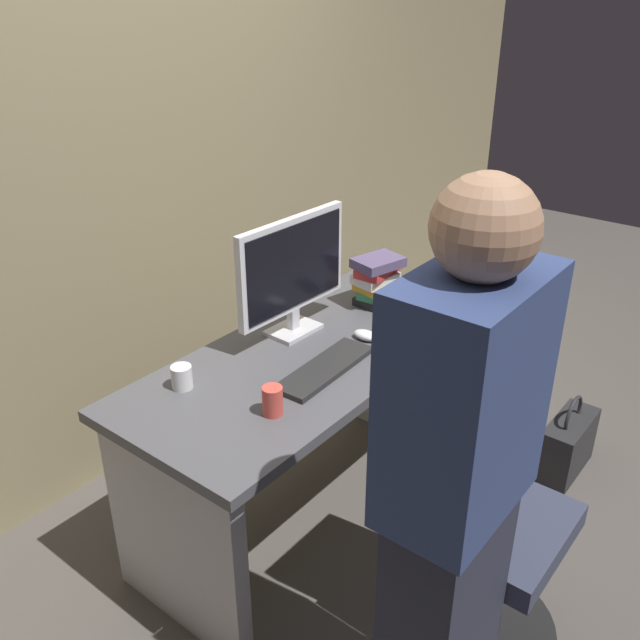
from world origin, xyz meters
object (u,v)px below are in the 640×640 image
(book_stack, at_px, (377,279))
(cell_phone, at_px, (405,320))
(office_chair, at_px, (472,523))
(keyboard, at_px, (325,368))
(cup_near_keyboard, at_px, (273,401))
(mouse, at_px, (366,335))
(person_at_desk, at_px, (454,504))
(desk, at_px, (310,404))
(handbag, at_px, (567,444))
(monitor, at_px, (293,270))
(cup_by_monitor, at_px, (182,377))

(book_stack, relative_size, cell_phone, 1.64)
(office_chair, height_order, book_stack, office_chair)
(keyboard, height_order, cup_near_keyboard, cup_near_keyboard)
(mouse, bearing_deg, person_at_desk, -133.56)
(office_chair, bearing_deg, mouse, 63.58)
(desk, bearing_deg, person_at_desk, -120.46)
(office_chair, distance_m, cell_phone, 0.87)
(keyboard, xyz_separation_m, handbag, (0.95, -0.60, -0.61))
(monitor, bearing_deg, cup_near_keyboard, -146.46)
(office_chair, bearing_deg, person_at_desk, -164.47)
(keyboard, relative_size, mouse, 4.30)
(person_at_desk, bearing_deg, handbag, 5.45)
(person_at_desk, bearing_deg, keyboard, 59.06)
(person_at_desk, bearing_deg, monitor, 59.35)
(office_chair, distance_m, book_stack, 1.09)
(mouse, height_order, handbag, mouse)
(cup_near_keyboard, height_order, book_stack, book_stack)
(book_stack, bearing_deg, office_chair, -127.84)
(desk, height_order, book_stack, book_stack)
(cup_near_keyboard, bearing_deg, person_at_desk, -100.60)
(cup_near_keyboard, bearing_deg, office_chair, -65.63)
(desk, distance_m, cup_by_monitor, 0.55)
(desk, distance_m, keyboard, 0.27)
(office_chair, distance_m, cup_near_keyboard, 0.73)
(office_chair, bearing_deg, book_stack, 52.16)
(monitor, height_order, keyboard, monitor)
(desk, relative_size, keyboard, 3.46)
(monitor, distance_m, book_stack, 0.46)
(cell_phone, bearing_deg, person_at_desk, -165.40)
(cup_by_monitor, bearing_deg, monitor, -3.22)
(handbag, bearing_deg, keyboard, 147.95)
(monitor, distance_m, mouse, 0.37)
(desk, relative_size, mouse, 14.86)
(monitor, distance_m, cup_near_keyboard, 0.60)
(monitor, xyz_separation_m, cell_phone, (0.34, -0.29, -0.25))
(cup_near_keyboard, bearing_deg, book_stack, 13.22)
(cell_phone, bearing_deg, cup_by_monitor, 137.38)
(person_at_desk, relative_size, monitor, 3.03)
(mouse, height_order, book_stack, book_stack)
(monitor, relative_size, cup_near_keyboard, 5.63)
(mouse, bearing_deg, cup_near_keyboard, -174.60)
(office_chair, relative_size, book_stack, 3.98)
(monitor, distance_m, cell_phone, 0.52)
(cup_near_keyboard, relative_size, cup_by_monitor, 1.20)
(monitor, bearing_deg, office_chair, -102.56)
(monitor, distance_m, cup_by_monitor, 0.58)
(keyboard, distance_m, cup_near_keyboard, 0.31)
(monitor, bearing_deg, handbag, -47.68)
(office_chair, distance_m, keyboard, 0.70)
(desk, distance_m, cell_phone, 0.51)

